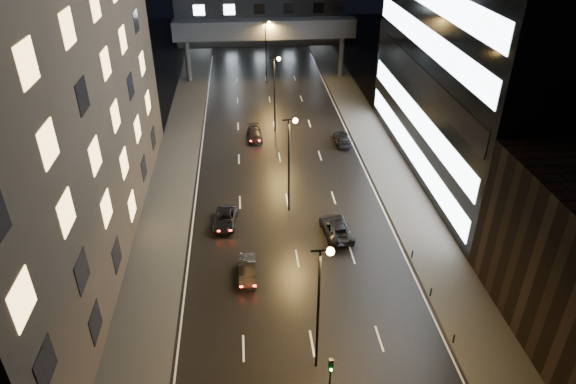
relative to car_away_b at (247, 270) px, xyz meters
name	(u,v)px	position (x,y,z in m)	size (l,w,h in m)	color
ground	(280,157)	(4.50, 22.05, -0.67)	(160.00, 160.00, 0.00)	black
sidewalk_left	(173,182)	(-8.00, 17.05, -0.60)	(5.00, 110.00, 0.15)	#383533
sidewalk_right	(390,172)	(17.00, 17.05, -0.60)	(5.00, 110.00, 0.15)	#383533
skybridge	(265,30)	(4.50, 52.05, 7.67)	(30.00, 3.00, 10.00)	#333335
traffic_signal_near	(330,376)	(4.80, -13.45, 2.42)	(0.28, 0.34, 4.40)	black
bollard_row	(467,367)	(14.70, -11.45, -0.22)	(0.12, 25.12, 0.90)	black
streetlight_near	(321,295)	(4.66, -9.95, 5.83)	(1.45, 0.50, 10.15)	black
streetlight_mid_a	(291,154)	(4.66, 10.05, 5.83)	(1.45, 0.50, 10.15)	black
streetlight_mid_b	(276,85)	(4.66, 30.05, 5.83)	(1.45, 0.50, 10.15)	black
streetlight_far	(267,44)	(4.66, 50.05, 5.83)	(1.45, 0.50, 10.15)	black
car_away_b	(247,270)	(0.00, 0.00, 0.00)	(1.42, 4.08, 1.34)	black
car_away_c	(225,219)	(-1.99, 8.05, -0.03)	(2.13, 4.61, 1.28)	black
car_away_d	(255,134)	(1.64, 27.71, -0.01)	(1.86, 4.58, 1.33)	black
car_toward_a	(336,228)	(8.58, 5.38, 0.06)	(2.42, 5.25, 1.46)	black
car_toward_b	(342,138)	(12.84, 25.35, 0.01)	(1.92, 4.73, 1.37)	black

